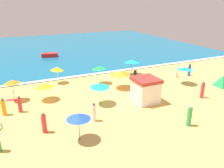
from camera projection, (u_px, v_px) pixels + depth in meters
The scene contains 26 objects.
ground_plane at pixel (111, 90), 25.54m from camera, with size 60.00×60.00×0.00m, color #EDBC60.
ocean_water at pixel (60, 48), 49.39m from camera, with size 60.00×44.00×0.10m, color #146B93.
wave_breaker_foam at pixel (93, 74), 30.87m from camera, with size 57.00×0.70×0.01m, color white.
lifeguard_cabana at pixel (145, 90), 22.07m from camera, with size 2.39×2.56×2.53m.
beach_umbrella_0 at pixel (57, 69), 27.10m from camera, with size 1.83×1.80×2.15m.
beach_umbrella_1 at pixel (12, 82), 22.03m from camera, with size 2.26×2.26×2.29m.
beach_umbrella_2 at pixel (78, 117), 15.56m from camera, with size 2.22×2.23×2.12m.
beach_umbrella_3 at pixel (185, 68), 26.76m from camera, with size 2.92×2.92×2.30m.
beach_umbrella_4 at pixel (99, 68), 26.89m from camera, with size 2.47×2.48×2.35m.
beach_umbrella_5 at pixel (132, 61), 30.28m from camera, with size 3.05×3.06×2.26m.
beach_umbrella_6 at pixel (100, 85), 21.30m from camera, with size 2.10×2.12×2.20m.
beach_umbrella_7 at pixel (44, 85), 22.36m from camera, with size 2.56×2.57×1.93m.
beach_umbrella_8 at pixel (120, 73), 25.44m from camera, with size 2.55×2.53×2.17m.
beach_tent at pixel (223, 81), 26.38m from camera, with size 2.31×2.31×1.40m.
beachgoer_0 at pixel (20, 104), 20.10m from camera, with size 0.37×0.37×1.61m.
beachgoer_1 at pixel (44, 123), 16.88m from camera, with size 0.51×0.51×1.73m.
beachgoer_3 at pixel (135, 76), 27.73m from camera, with size 0.55×0.55×1.76m.
beachgoer_5 at pixel (94, 113), 18.58m from camera, with size 0.55×0.55×1.68m.
beachgoer_6 at pixel (189, 116), 17.80m from camera, with size 0.49×0.49×1.87m.
beachgoer_7 at pixel (3, 107), 19.55m from camera, with size 0.45×0.45×1.64m.
beachgoer_8 at pixel (189, 70), 30.14m from camera, with size 0.50×0.50×1.75m.
beachgoer_9 at pixel (202, 90), 23.11m from camera, with size 0.45×0.45×1.83m.
beachgoer_10 at pixel (176, 74), 29.71m from camera, with size 0.52×0.52×0.97m.
beach_towel_0 at pixel (139, 82), 27.94m from camera, with size 0.83×1.18×0.01m.
beach_towel_1 at pixel (14, 100), 22.88m from camera, with size 1.65×1.02×0.01m.
small_boat_0 at pixel (50, 55), 40.60m from camera, with size 3.11×2.00×0.69m.
Camera 1 is at (-9.82, -21.59, 9.50)m, focal length 35.19 mm.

